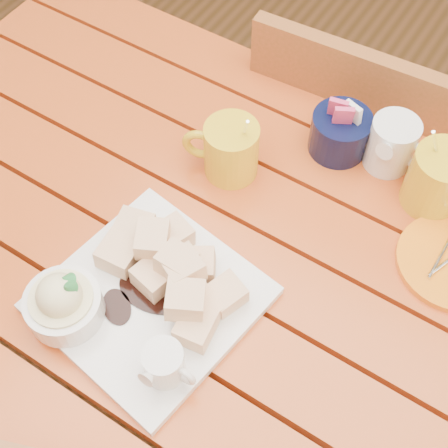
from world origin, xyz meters
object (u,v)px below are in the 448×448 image
Objects in this scene: table at (200,270)px; coffee_mug_left at (229,149)px; coffee_mug_right at (440,180)px; dessert_plate at (135,295)px; chair_far at (353,159)px.

coffee_mug_left is (-0.03, 0.13, 0.16)m from table.
coffee_mug_right is (0.27, 0.25, 0.16)m from table.
chair_far reaches higher than dessert_plate.
coffee_mug_left reaches higher than table.
coffee_mug_right is (0.30, 0.12, 0.00)m from coffee_mug_left.
coffee_mug_right is 0.44m from chair_far.
table is 0.20m from dessert_plate.
coffee_mug_right is at bearing 54.57° from dessert_plate.
dessert_plate is at bearing -114.89° from coffee_mug_right.
coffee_mug_left is at bearing -148.24° from coffee_mug_right.
coffee_mug_right reaches higher than table.
coffee_mug_left is 0.48m from chair_far.
dessert_plate is at bearing -104.91° from coffee_mug_left.
chair_far reaches higher than table.
chair_far is (-0.20, 0.23, -0.32)m from coffee_mug_right.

